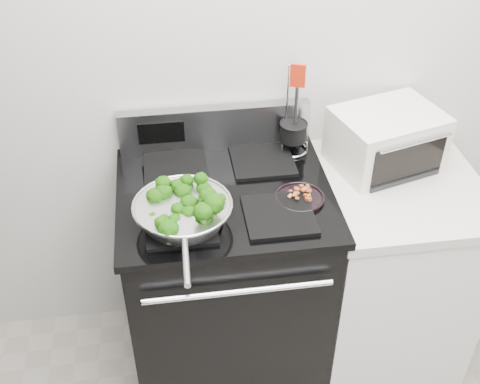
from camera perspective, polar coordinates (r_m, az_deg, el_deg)
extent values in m
cube|color=beige|center=(2.34, 4.85, 13.62)|extent=(4.00, 0.02, 2.70)
cube|color=black|center=(2.53, -1.30, -8.79)|extent=(0.76, 0.66, 0.92)
cube|color=black|center=(2.21, -1.46, -0.26)|extent=(0.79, 0.69, 0.03)
cube|color=#99999E|center=(2.40, -2.40, 6.14)|extent=(0.76, 0.05, 0.18)
cube|color=black|center=(2.06, -5.60, -3.05)|extent=(0.24, 0.24, 0.01)
cube|color=black|center=(2.09, 3.73, -2.20)|extent=(0.24, 0.24, 0.01)
cube|color=black|center=(2.33, -6.14, 2.34)|extent=(0.24, 0.24, 0.01)
cube|color=black|center=(2.36, 2.13, 3.03)|extent=(0.24, 0.24, 0.01)
cube|color=white|center=(2.69, 13.48, -7.35)|extent=(0.60, 0.66, 0.88)
cube|color=beige|center=(2.39, 15.05, 0.51)|extent=(0.62, 0.68, 0.04)
torus|color=silver|center=(2.02, -5.49, -1.19)|extent=(0.34, 0.34, 0.01)
cylinder|color=silver|center=(1.82, -5.14, -6.55)|extent=(0.03, 0.21, 0.02)
cylinder|color=black|center=(2.18, 5.67, -0.60)|extent=(0.18, 0.18, 0.01)
cylinder|color=black|center=(2.39, 5.07, 5.72)|extent=(0.10, 0.10, 0.07)
cylinder|color=black|center=(2.34, 5.19, 7.55)|extent=(0.02, 0.02, 0.23)
cube|color=red|center=(2.27, 5.42, 11.08)|extent=(0.06, 0.03, 0.09)
cube|color=silver|center=(2.41, 13.66, 4.92)|extent=(0.46, 0.39, 0.23)
cube|color=black|center=(2.30, 14.84, 2.69)|extent=(0.30, 0.09, 0.16)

